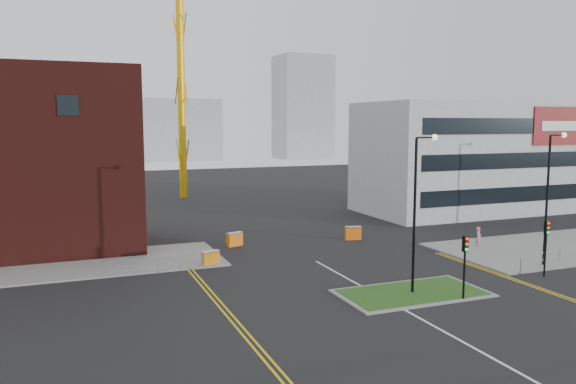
# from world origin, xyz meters

# --- Properties ---
(ground) EXTENTS (200.00, 200.00, 0.00)m
(ground) POSITION_xyz_m (0.00, 0.00, 0.00)
(ground) COLOR black
(ground) RESTS_ON ground
(pavement_left) EXTENTS (28.00, 8.00, 0.12)m
(pavement_left) POSITION_xyz_m (-20.00, 22.00, 0.06)
(pavement_left) COLOR slate
(pavement_left) RESTS_ON ground
(island_kerb) EXTENTS (8.60, 4.60, 0.08)m
(island_kerb) POSITION_xyz_m (2.00, 8.00, 0.04)
(island_kerb) COLOR slate
(island_kerb) RESTS_ON ground
(grass_island) EXTENTS (8.00, 4.00, 0.12)m
(grass_island) POSITION_xyz_m (2.00, 8.00, 0.06)
(grass_island) COLOR #1F4B19
(grass_island) RESTS_ON ground
(office_block) EXTENTS (25.00, 12.20, 12.00)m
(office_block) POSITION_xyz_m (26.01, 31.97, 6.00)
(office_block) COLOR #9FA2A4
(office_block) RESTS_ON ground
(tower_crane) EXTENTS (52.89, 5.59, 36.41)m
(tower_crane) POSITION_xyz_m (3.91, 54.49, 25.20)
(tower_crane) COLOR #ECAE0D
(tower_crane) RESTS_ON ground
(streetlamp_island) EXTENTS (1.46, 0.36, 9.18)m
(streetlamp_island) POSITION_xyz_m (2.22, 8.00, 5.41)
(streetlamp_island) COLOR black
(streetlamp_island) RESTS_ON ground
(streetlamp_right_near) EXTENTS (1.46, 0.36, 9.18)m
(streetlamp_right_near) POSITION_xyz_m (14.22, 10.00, 5.41)
(streetlamp_right_near) COLOR black
(streetlamp_right_near) RESTS_ON ground
(traffic_light_island) EXTENTS (0.28, 0.33, 3.65)m
(traffic_light_island) POSITION_xyz_m (4.00, 5.98, 2.57)
(traffic_light_island) COLOR black
(traffic_light_island) RESTS_ON ground
(traffic_light_right) EXTENTS (0.28, 0.33, 3.65)m
(traffic_light_right) POSITION_xyz_m (12.00, 7.98, 2.57)
(traffic_light_right) COLOR black
(traffic_light_right) RESTS_ON ground
(railing_left) EXTENTS (6.05, 0.05, 1.10)m
(railing_left) POSITION_xyz_m (-11.00, 18.00, 0.74)
(railing_left) COLOR gray
(railing_left) RESTS_ON ground
(centre_line) EXTENTS (0.15, 30.00, 0.01)m
(centre_line) POSITION_xyz_m (0.00, 2.00, 0.01)
(centre_line) COLOR silver
(centre_line) RESTS_ON ground
(yellow_left_a) EXTENTS (0.12, 24.00, 0.01)m
(yellow_left_a) POSITION_xyz_m (-9.00, 10.00, 0.01)
(yellow_left_a) COLOR gold
(yellow_left_a) RESTS_ON ground
(yellow_left_b) EXTENTS (0.12, 24.00, 0.01)m
(yellow_left_b) POSITION_xyz_m (-8.70, 10.00, 0.01)
(yellow_left_b) COLOR gold
(yellow_left_b) RESTS_ON ground
(yellow_right_a) EXTENTS (0.12, 20.00, 0.01)m
(yellow_right_a) POSITION_xyz_m (9.50, 6.00, 0.01)
(yellow_right_a) COLOR gold
(yellow_right_a) RESTS_ON ground
(yellow_right_b) EXTENTS (0.12, 20.00, 0.01)m
(yellow_right_b) POSITION_xyz_m (9.80, 6.00, 0.01)
(yellow_right_b) COLOR gold
(yellow_right_b) RESTS_ON ground
(skyline_b) EXTENTS (24.00, 12.00, 16.00)m
(skyline_b) POSITION_xyz_m (10.00, 130.00, 8.00)
(skyline_b) COLOR gray
(skyline_b) RESTS_ON ground
(skyline_c) EXTENTS (14.00, 12.00, 28.00)m
(skyline_c) POSITION_xyz_m (45.00, 125.00, 14.00)
(skyline_c) COLOR gray
(skyline_c) RESTS_ON ground
(skyline_d) EXTENTS (30.00, 12.00, 12.00)m
(skyline_d) POSITION_xyz_m (-8.00, 140.00, 6.00)
(skyline_d) COLOR gray
(skyline_d) RESTS_ON ground
(pedestrian) EXTENTS (0.73, 0.68, 1.68)m
(pedestrian) POSITION_xyz_m (13.73, 16.26, 0.84)
(pedestrian) COLOR #C88190
(pedestrian) RESTS_ON ground
(barrier_left) EXTENTS (1.30, 0.72, 1.04)m
(barrier_left) POSITION_xyz_m (-7.29, 18.62, 0.56)
(barrier_left) COLOR orange
(barrier_left) RESTS_ON ground
(barrier_mid) EXTENTS (1.39, 0.84, 1.11)m
(barrier_mid) POSITION_xyz_m (-4.00, 24.00, 0.60)
(barrier_mid) COLOR orange
(barrier_mid) RESTS_ON ground
(barrier_right) EXTENTS (1.42, 0.74, 1.14)m
(barrier_right) POSITION_xyz_m (6.00, 22.68, 0.62)
(barrier_right) COLOR orange
(barrier_right) RESTS_ON ground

